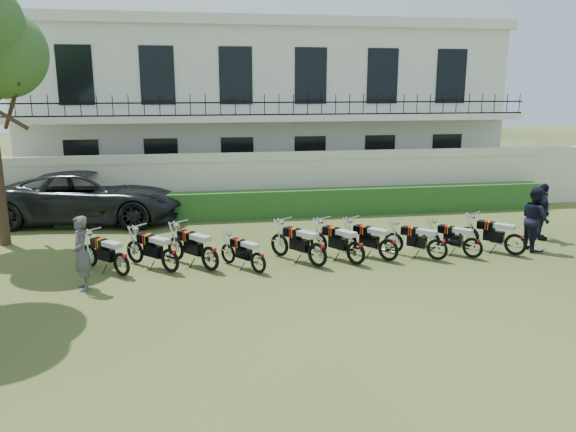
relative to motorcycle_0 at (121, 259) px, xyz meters
name	(u,v)px	position (x,y,z in m)	size (l,w,h in m)	color
ground	(335,283)	(5.17, -1.32, -0.48)	(100.00, 100.00, 0.00)	#33441B
perimeter_wall	(282,182)	(5.17, 6.68, 0.69)	(30.00, 0.35, 2.30)	beige
hedge	(312,203)	(6.17, 5.88, 0.02)	(18.00, 0.60, 1.00)	#274A1A
building	(261,108)	(5.17, 12.64, 3.23)	(20.40, 9.60, 7.40)	silver
motorcycle_0	(121,259)	(0.00, 0.00, 0.00)	(1.41, 1.44, 1.05)	black
motorcycle_1	(170,255)	(1.19, 0.08, 0.02)	(1.46, 1.48, 1.08)	black
motorcycle_2	(210,253)	(2.21, 0.03, 0.04)	(1.38, 1.66, 1.12)	black
motorcycle_3	(258,258)	(3.41, -0.35, -0.05)	(1.10, 1.43, 0.94)	black
motorcycle_4	(318,249)	(5.01, -0.12, 0.03)	(1.30, 1.71, 1.12)	black
motorcycle_5	(356,247)	(6.06, -0.11, 0.02)	(1.19, 1.72, 1.09)	black
motorcycle_6	(389,245)	(7.03, 0.05, 0.01)	(1.33, 1.54, 1.06)	black
motorcycle_7	(438,244)	(8.38, -0.10, -0.01)	(1.43, 1.35, 1.02)	black
motorcycle_8	(473,243)	(9.44, -0.08, -0.02)	(1.28, 1.42, 0.99)	black
motorcycle_9	(516,239)	(10.74, -0.06, 0.01)	(1.36, 1.54, 1.07)	black
suv	(90,196)	(-1.75, 6.35, 0.43)	(3.02, 6.54, 1.82)	black
inspector	(81,253)	(-0.80, -0.75, 0.40)	(0.65, 0.42, 1.77)	#535358
officer_4	(535,219)	(11.60, 0.44, 0.45)	(0.91, 0.71, 1.87)	black
officer_5	(542,212)	(12.51, 1.47, 0.41)	(1.04, 0.43, 1.78)	black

